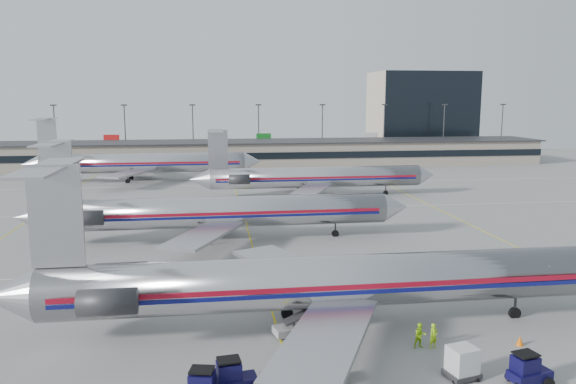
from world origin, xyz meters
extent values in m
plane|color=gray|center=(0.00, 0.00, 0.00)|extent=(260.00, 260.00, 0.00)
cube|color=silver|center=(0.00, 10.00, 0.01)|extent=(160.00, 0.15, 0.02)
cube|color=gray|center=(0.00, 98.00, 3.00)|extent=(160.00, 16.00, 6.00)
cube|color=black|center=(0.00, 89.90, 3.20)|extent=(160.00, 0.20, 1.60)
cube|color=#2D2D30|center=(0.00, 98.00, 6.10)|extent=(162.00, 17.00, 0.30)
cylinder|color=#38383D|center=(-45.00, 112.00, 7.50)|extent=(0.30, 0.30, 15.00)
cube|color=#2D2D30|center=(-45.00, 112.00, 15.10)|extent=(1.60, 0.40, 0.35)
cylinder|color=#38383D|center=(-27.00, 112.00, 7.50)|extent=(0.30, 0.30, 15.00)
cube|color=#2D2D30|center=(-27.00, 112.00, 15.10)|extent=(1.60, 0.40, 0.35)
cylinder|color=#38383D|center=(-9.00, 112.00, 7.50)|extent=(0.30, 0.30, 15.00)
cube|color=#2D2D30|center=(-9.00, 112.00, 15.10)|extent=(1.60, 0.40, 0.35)
cylinder|color=#38383D|center=(9.00, 112.00, 7.50)|extent=(0.30, 0.30, 15.00)
cube|color=#2D2D30|center=(9.00, 112.00, 15.10)|extent=(1.60, 0.40, 0.35)
cylinder|color=#38383D|center=(27.00, 112.00, 7.50)|extent=(0.30, 0.30, 15.00)
cube|color=#2D2D30|center=(27.00, 112.00, 15.10)|extent=(1.60, 0.40, 0.35)
cylinder|color=#38383D|center=(45.00, 112.00, 7.50)|extent=(0.30, 0.30, 15.00)
cube|color=#2D2D30|center=(45.00, 112.00, 15.10)|extent=(1.60, 0.40, 0.35)
cylinder|color=#38383D|center=(63.00, 112.00, 7.50)|extent=(0.30, 0.30, 15.00)
cube|color=#2D2D30|center=(63.00, 112.00, 15.10)|extent=(1.60, 0.40, 0.35)
cylinder|color=#38383D|center=(81.00, 112.00, 7.50)|extent=(0.30, 0.30, 15.00)
cube|color=#2D2D30|center=(81.00, 112.00, 15.10)|extent=(1.60, 0.40, 0.35)
cube|color=tan|center=(62.00, 128.00, 12.50)|extent=(30.00, 20.00, 25.00)
cylinder|color=#BBBABF|center=(4.12, -5.35, 3.61)|extent=(41.27, 3.82, 3.82)
cone|color=#AEAEB3|center=(-18.38, -5.35, 3.61)|extent=(3.71, 3.82, 3.82)
cube|color=maroon|center=(4.12, -7.27, 3.77)|extent=(39.21, 0.05, 0.36)
cube|color=#0C0F58|center=(4.12, -7.27, 3.35)|extent=(39.21, 0.05, 0.29)
cube|color=#AEAEB3|center=(2.05, 1.88, 2.58)|extent=(9.60, 13.99, 0.33)
cube|color=#AEAEB3|center=(2.05, -12.57, 2.58)|extent=(9.60, 13.99, 0.33)
cube|color=#AEAEB3|center=(-14.97, -5.35, 9.03)|extent=(3.51, 0.26, 7.02)
cube|color=#AEAEB3|center=(-15.28, -5.35, 12.33)|extent=(2.48, 10.83, 0.19)
cylinder|color=#2D2D30|center=(-11.36, -2.41, 3.92)|extent=(3.71, 1.75, 1.75)
cylinder|color=#2D2D30|center=(-11.36, -8.29, 3.92)|extent=(3.71, 1.75, 1.75)
cylinder|color=#2D2D30|center=(18.56, -5.35, 0.85)|extent=(0.21, 0.21, 1.70)
cylinder|color=#2D2D30|center=(1.02, -7.82, 0.85)|extent=(0.21, 0.21, 1.70)
cylinder|color=#2D2D30|center=(1.02, -2.87, 0.85)|extent=(0.21, 0.21, 1.70)
cylinder|color=black|center=(18.56, -5.35, 0.36)|extent=(0.93, 0.31, 0.93)
cylinder|color=#BBBABF|center=(-3.40, 22.07, 3.48)|extent=(39.75, 3.68, 3.68)
cone|color=#BBBABF|center=(18.06, 22.07, 3.48)|extent=(3.18, 3.68, 3.68)
cone|color=#AEAEB3|center=(-25.07, 22.07, 3.48)|extent=(3.58, 3.68, 3.68)
cube|color=maroon|center=(-3.40, 20.22, 3.63)|extent=(37.76, 0.05, 0.35)
cube|color=#0C0F58|center=(-3.40, 20.22, 3.23)|extent=(37.76, 0.05, 0.28)
cube|color=#AEAEB3|center=(-5.39, 29.02, 2.48)|extent=(9.24, 13.47, 0.32)
cube|color=#AEAEB3|center=(-5.39, 15.11, 2.48)|extent=(9.24, 13.47, 0.32)
cube|color=#AEAEB3|center=(-21.79, 22.07, 8.70)|extent=(3.38, 0.25, 6.76)
cube|color=#AEAEB3|center=(-22.09, 22.07, 11.88)|extent=(2.38, 10.43, 0.18)
cylinder|color=#2D2D30|center=(-18.31, 24.90, 3.78)|extent=(3.58, 1.69, 1.69)
cylinder|color=#2D2D30|center=(-18.31, 19.23, 3.78)|extent=(3.58, 1.69, 1.69)
cylinder|color=#2D2D30|center=(10.51, 22.07, 0.82)|extent=(0.20, 0.20, 1.64)
cylinder|color=#2D2D30|center=(-6.39, 19.68, 0.82)|extent=(0.20, 0.20, 1.64)
cylinder|color=#2D2D30|center=(-6.39, 24.45, 0.82)|extent=(0.20, 0.20, 1.64)
cylinder|color=black|center=(10.51, 22.07, 0.35)|extent=(0.89, 0.30, 0.89)
cylinder|color=#BBBABF|center=(13.60, 50.66, 3.37)|extent=(36.58, 3.56, 3.56)
cone|color=#BBBABF|center=(33.43, 50.66, 3.37)|extent=(3.08, 3.56, 3.56)
cone|color=#AEAEB3|center=(-6.42, 50.66, 3.37)|extent=(3.47, 3.56, 3.56)
cube|color=maroon|center=(13.60, 48.87, 3.51)|extent=(34.75, 0.05, 0.34)
cube|color=#0C0F58|center=(13.60, 48.87, 3.13)|extent=(34.75, 0.05, 0.27)
cube|color=#AEAEB3|center=(11.68, 57.40, 2.41)|extent=(8.95, 13.05, 0.31)
cube|color=#AEAEB3|center=(11.68, 43.92, 2.41)|extent=(8.95, 13.05, 0.31)
cube|color=#AEAEB3|center=(-3.25, 50.66, 8.42)|extent=(3.27, 0.24, 6.55)
cube|color=#AEAEB3|center=(-3.53, 50.66, 11.50)|extent=(2.31, 10.11, 0.17)
cylinder|color=#2D2D30|center=(0.12, 53.41, 3.66)|extent=(3.47, 1.64, 1.64)
cylinder|color=#2D2D30|center=(0.12, 47.92, 3.66)|extent=(3.47, 1.64, 1.64)
cylinder|color=#2D2D30|center=(26.12, 50.66, 0.79)|extent=(0.19, 0.19, 1.59)
cylinder|color=#2D2D30|center=(10.71, 48.35, 0.79)|extent=(0.19, 0.19, 1.59)
cylinder|color=#2D2D30|center=(10.71, 52.97, 0.79)|extent=(0.19, 0.19, 1.59)
cylinder|color=black|center=(26.12, 50.66, 0.34)|extent=(0.87, 0.29, 0.87)
cylinder|color=#BBBABF|center=(-17.87, 73.61, 3.76)|extent=(40.79, 3.97, 3.97)
cone|color=#BBBABF|center=(4.24, 73.61, 3.76)|extent=(3.43, 3.97, 3.97)
cone|color=#AEAEB3|center=(-40.20, 73.61, 3.76)|extent=(3.86, 3.97, 3.97)
cube|color=maroon|center=(-17.87, 71.61, 3.92)|extent=(38.75, 0.05, 0.38)
cube|color=#0C0F58|center=(-17.87, 71.61, 3.49)|extent=(38.75, 0.05, 0.30)
cube|color=#AEAEB3|center=(-20.02, 81.12, 2.68)|extent=(9.98, 14.55, 0.34)
cube|color=#AEAEB3|center=(-20.02, 66.09, 2.68)|extent=(9.98, 14.55, 0.34)
cube|color=#AEAEB3|center=(-36.66, 73.61, 9.39)|extent=(3.65, 0.27, 7.30)
cube|color=#AEAEB3|center=(-36.98, 73.61, 12.83)|extent=(2.58, 11.27, 0.19)
cylinder|color=#2D2D30|center=(-32.90, 76.66, 4.08)|extent=(3.86, 1.82, 1.82)
cylinder|color=#2D2D30|center=(-32.90, 70.55, 4.08)|extent=(3.86, 1.82, 1.82)
cylinder|color=#2D2D30|center=(-3.92, 73.61, 0.89)|extent=(0.21, 0.21, 1.77)
cylinder|color=#2D2D30|center=(-21.09, 71.03, 0.89)|extent=(0.21, 0.21, 1.77)
cylinder|color=#2D2D30|center=(-21.09, 76.18, 0.89)|extent=(0.21, 0.21, 1.77)
cylinder|color=black|center=(-3.92, 73.61, 0.38)|extent=(0.97, 0.32, 0.97)
cube|color=black|center=(-5.37, -14.50, 1.31)|extent=(1.58, 1.40, 1.02)
cube|color=black|center=(-5.37, -14.50, 1.99)|extent=(1.51, 1.34, 0.09)
cube|color=black|center=(-3.50, -13.54, 0.63)|extent=(2.67, 1.59, 0.57)
cube|color=black|center=(-3.84, -13.54, 1.32)|extent=(1.52, 1.32, 1.03)
cube|color=black|center=(-3.84, -13.54, 2.01)|extent=(1.45, 1.26, 0.09)
cylinder|color=black|center=(-2.58, -12.97, 0.32)|extent=(0.64, 0.21, 0.64)
cylinder|color=black|center=(-4.42, -12.97, 0.32)|extent=(0.64, 0.21, 0.64)
cube|color=black|center=(13.88, -15.17, 0.62)|extent=(2.71, 1.77, 0.57)
cube|color=black|center=(13.54, -15.17, 1.30)|extent=(1.58, 1.41, 1.02)
cube|color=black|center=(13.54, -15.17, 1.98)|extent=(1.51, 1.34, 0.09)
cylinder|color=black|center=(14.79, -14.60, 0.32)|extent=(0.63, 0.20, 0.63)
cylinder|color=black|center=(14.79, -15.74, 0.32)|extent=(0.63, 0.20, 0.63)
cylinder|color=black|center=(12.98, -14.60, 0.32)|extent=(0.63, 0.20, 0.63)
cube|color=black|center=(-1.24, -13.93, 0.52)|extent=(1.86, 1.32, 0.66)
cube|color=gray|center=(-1.24, -13.93, 0.99)|extent=(1.86, 1.32, 0.06)
cylinder|color=black|center=(-0.58, -13.41, 0.17)|extent=(0.34, 0.13, 0.34)
cube|color=black|center=(1.17, -13.73, 0.52)|extent=(2.03, 1.60, 0.67)
cube|color=gray|center=(1.17, -13.73, 1.00)|extent=(2.03, 1.60, 0.06)
cylinder|color=black|center=(1.84, -13.21, 0.17)|extent=(0.34, 0.13, 0.34)
cylinder|color=black|center=(0.51, -13.21, 0.17)|extent=(0.34, 0.13, 0.34)
cube|color=#2D2D30|center=(10.25, -13.83, 0.26)|extent=(2.19, 1.96, 0.31)
cube|color=silver|center=(10.25, -13.83, 1.20)|extent=(1.86, 1.79, 1.57)
cylinder|color=black|center=(10.98, -13.20, 0.13)|extent=(0.25, 0.13, 0.25)
cylinder|color=black|center=(10.98, -14.46, 0.13)|extent=(0.25, 0.13, 0.25)
cylinder|color=black|center=(9.52, -13.20, 0.13)|extent=(0.25, 0.13, 0.25)
cylinder|color=black|center=(9.52, -14.46, 0.13)|extent=(0.25, 0.13, 0.25)
cube|color=gray|center=(1.56, -6.21, 0.49)|extent=(4.17, 2.25, 0.55)
cube|color=#2D2D30|center=(2.22, -6.21, 1.76)|extent=(4.13, 1.84, 1.41)
cylinder|color=black|center=(2.99, -5.61, 0.27)|extent=(0.55, 0.18, 0.55)
cylinder|color=black|center=(2.99, -6.81, 0.27)|extent=(0.55, 0.18, 0.55)
cylinder|color=black|center=(0.14, -5.61, 0.27)|extent=(0.55, 0.18, 0.55)
cylinder|color=black|center=(0.14, -6.81, 0.27)|extent=(0.55, 0.18, 0.55)
imported|color=#98D714|center=(10.19, -9.59, 0.86)|extent=(0.73, 0.60, 1.73)
imported|color=#A1E715|center=(9.28, -9.45, 0.88)|extent=(0.86, 0.68, 1.76)
cone|color=#F16308|center=(16.26, -10.05, 0.34)|extent=(0.61, 0.61, 0.69)
camera|label=1|loc=(-4.67, -43.92, 16.83)|focal=35.00mm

